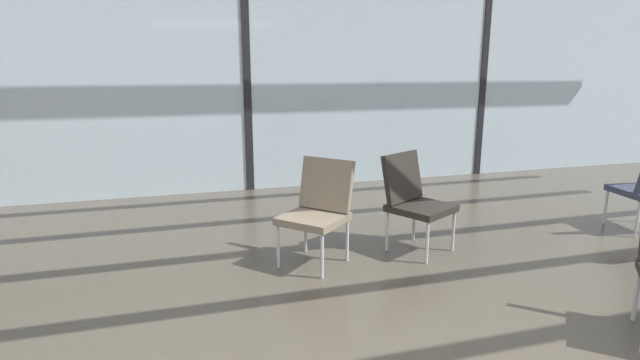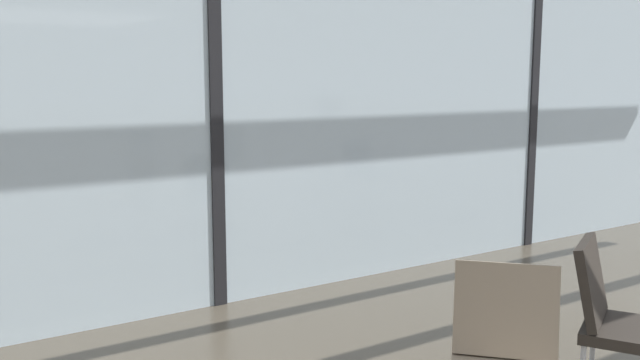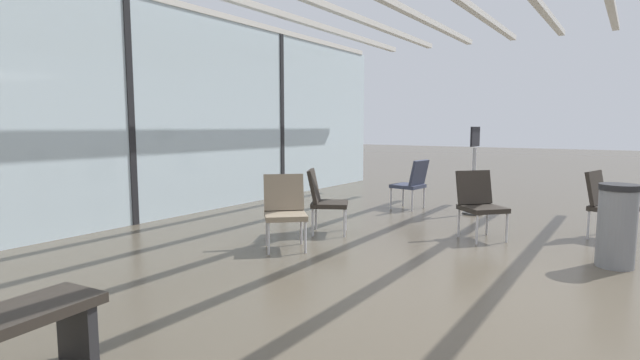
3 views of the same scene
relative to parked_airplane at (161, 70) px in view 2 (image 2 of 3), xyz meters
name	(u,v)px [view 2 (image 2 of 3)]	position (x,y,z in m)	size (l,w,h in m)	color
glass_curtain_wall	(213,88)	(-1.50, -5.07, -0.17)	(14.00, 0.08, 3.30)	silver
window_mullion_1	(213,88)	(-1.50, -5.07, -0.17)	(0.10, 0.12, 3.30)	black
window_mullion_2	(531,85)	(2.00, -5.07, -0.17)	(0.10, 0.12, 3.30)	black
parked_airplane	(161,70)	(0.00, 0.00, 0.00)	(11.82, 3.64, 3.64)	silver
lounge_chair_3	(615,313)	(-0.42, -7.72, -1.33)	(0.67, 0.69, 0.87)	#28231E
lounge_chair_4	(505,352)	(-1.31, -7.77, -1.33)	(0.71, 0.71, 0.87)	#7F705B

